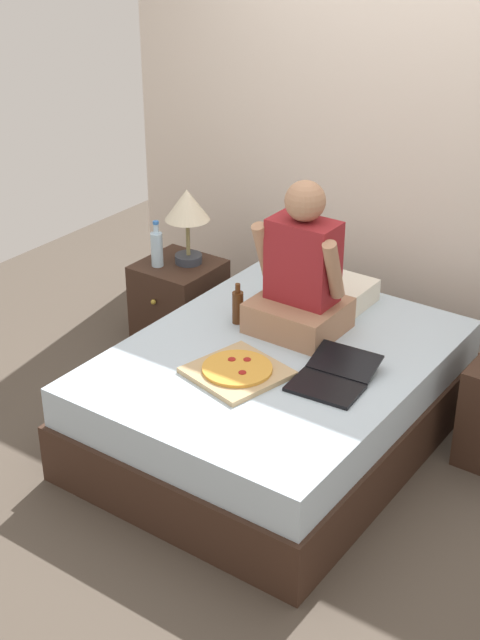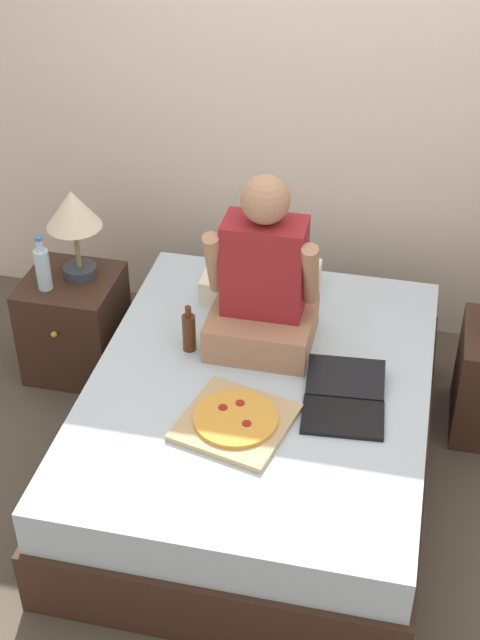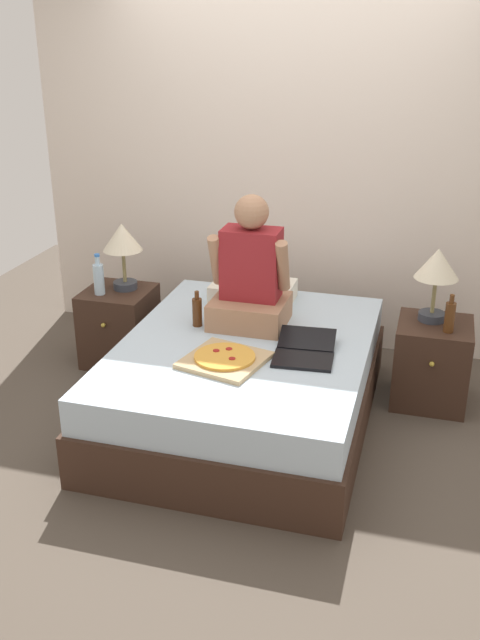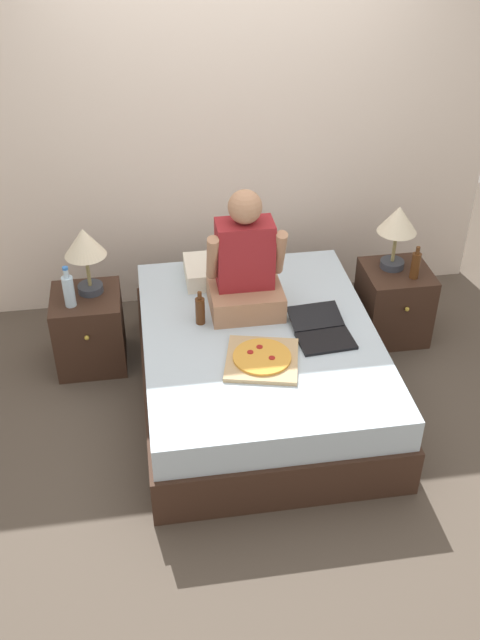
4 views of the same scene
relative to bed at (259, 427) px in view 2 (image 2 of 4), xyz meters
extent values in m
plane|color=#4C4238|center=(0.00, 0.00, -0.25)|extent=(5.71, 5.71, 0.00)
cube|color=beige|center=(0.00, 1.28, 1.00)|extent=(3.71, 0.12, 2.50)
cube|color=#382319|center=(0.00, 0.00, -0.10)|extent=(1.42, 1.84, 0.30)
cube|color=silver|center=(0.00, 0.00, 0.15)|extent=(1.38, 1.79, 0.20)
cube|color=#382319|center=(-1.04, 0.53, 0.01)|extent=(0.44, 0.44, 0.52)
sphere|color=gold|center=(-1.04, 0.29, 0.12)|extent=(0.03, 0.03, 0.03)
cylinder|color=#333842|center=(-1.00, 0.58, 0.30)|extent=(0.16, 0.16, 0.05)
cylinder|color=olive|center=(-1.00, 0.58, 0.43)|extent=(0.02, 0.02, 0.22)
cone|color=beige|center=(-1.00, 0.58, 0.63)|extent=(0.26, 0.26, 0.18)
cylinder|color=silver|center=(-1.12, 0.44, 0.37)|extent=(0.07, 0.07, 0.20)
cylinder|color=silver|center=(-1.12, 0.44, 0.50)|extent=(0.03, 0.03, 0.06)
cylinder|color=blue|center=(-1.12, 0.44, 0.54)|extent=(0.04, 0.04, 0.02)
cube|color=silver|center=(-0.12, 0.64, 0.32)|extent=(0.52, 0.34, 0.12)
cube|color=#A37556|center=(-0.04, 0.26, 0.34)|extent=(0.44, 0.40, 0.16)
cube|color=maroon|center=(-0.04, 0.29, 0.63)|extent=(0.34, 0.20, 0.42)
sphere|color=#A37556|center=(-0.04, 0.29, 0.94)|extent=(0.20, 0.20, 0.20)
cylinder|color=#A37556|center=(-0.24, 0.24, 0.65)|extent=(0.07, 0.18, 0.32)
cylinder|color=#A37556|center=(0.16, 0.24, 0.65)|extent=(0.07, 0.18, 0.32)
cube|color=black|center=(0.36, -0.16, 0.26)|extent=(0.34, 0.24, 0.02)
cube|color=black|center=(0.35, 0.05, 0.30)|extent=(0.33, 0.22, 0.06)
cube|color=tan|center=(-0.04, -0.28, 0.27)|extent=(0.48, 0.48, 0.02)
cylinder|color=gold|center=(-0.04, -0.28, 0.29)|extent=(0.33, 0.33, 0.02)
cylinder|color=maroon|center=(-0.10, -0.24, 0.30)|extent=(0.04, 0.04, 0.00)
cylinder|color=maroon|center=(0.01, -0.31, 0.30)|extent=(0.04, 0.04, 0.00)
cylinder|color=maroon|center=(-0.04, -0.20, 0.30)|extent=(0.04, 0.04, 0.00)
cylinder|color=#4C2811|center=(-0.34, 0.15, 0.34)|extent=(0.06, 0.06, 0.17)
cylinder|color=#4C2811|center=(-0.34, 0.15, 0.45)|extent=(0.03, 0.03, 0.05)
camera|label=1|loc=(2.02, -3.17, 2.39)|focal=50.00mm
camera|label=2|loc=(0.54, -2.77, 2.59)|focal=50.00mm
camera|label=3|loc=(0.97, -3.54, 1.95)|focal=40.00mm
camera|label=4|loc=(-0.64, -3.36, 2.75)|focal=40.00mm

